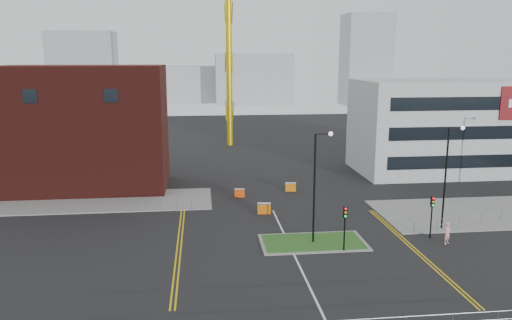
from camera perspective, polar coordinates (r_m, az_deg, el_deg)
The scene contains 26 objects.
ground at distance 33.99m, azimuth 6.20°, elevation -14.37°, with size 200.00×200.00×0.00m, color black.
pavement_left at distance 55.42m, azimuth -19.84°, elevation -4.55°, with size 28.00×8.00×0.12m, color slate.
pavement_right at distance 54.50m, azimuth 26.11°, elevation -5.33°, with size 24.00×10.00×0.12m, color slate.
island_kerb at distance 41.54m, azimuth 6.53°, elevation -9.34°, with size 8.60×4.60×0.08m, color slate.
grass_island at distance 41.54m, azimuth 6.53°, elevation -9.31°, with size 8.00×4.00×0.12m, color #23551C.
brick_building at distance 60.50m, azimuth -21.74°, elevation 3.22°, with size 24.20×10.07×14.24m.
office_block at distance 70.52m, azimuth 21.57°, elevation 3.63°, with size 25.00×12.20×12.00m.
streetlamp_island at distance 39.99m, azimuth 7.01°, elevation -2.11°, with size 1.46×0.36×9.18m.
streetlamp_right_near at distance 46.01m, azimuth 21.13°, elevation -1.00°, with size 1.46×0.36×9.18m.
traffic_light_island at distance 39.35m, azimuth 10.13°, elevation -6.76°, with size 0.28×0.33×3.65m.
traffic_light_right at distance 43.97m, azimuth 19.48°, elevation -5.28°, with size 0.28×0.33×3.65m.
railing_left at distance 49.99m, azimuth -10.84°, elevation -4.97°, with size 6.05×0.05×1.10m.
railing_right at distance 51.50m, azimuth 26.24°, elevation -5.46°, with size 19.05×5.05×1.10m.
centre_line at distance 35.75m, azimuth 5.50°, elevation -12.98°, with size 0.15×30.00×0.01m, color silver.
yellow_left_a at distance 42.51m, azimuth -8.89°, elevation -8.96°, with size 0.12×24.00×0.01m, color gold.
yellow_left_b at distance 42.50m, azimuth -8.48°, elevation -8.95°, with size 0.12×24.00×0.01m, color gold.
yellow_right_a at distance 42.06m, azimuth 17.30°, elevation -9.59°, with size 0.12×20.00×0.01m, color gold.
yellow_right_b at distance 42.18m, azimuth 17.68°, elevation -9.56°, with size 0.12×20.00×0.01m, color gold.
skyline_a at distance 153.43m, azimuth -19.08°, elevation 9.61°, with size 18.00×12.00×22.00m, color gray.
skyline_b at distance 160.80m, azimuth -0.31°, elevation 9.24°, with size 24.00×12.00×16.00m, color gray.
skyline_c at distance 163.23m, azimuth 12.43°, elevation 11.11°, with size 14.00×12.00×28.00m, color gray.
skyline_d at distance 170.00m, azimuth -6.79°, elevation 8.61°, with size 30.00×12.00×12.00m, color gray.
pedestrian at distance 43.70m, azimuth 21.05°, elevation -7.79°, with size 0.66×0.43×1.81m, color #F5A59F.
barrier_left at distance 48.43m, azimuth 0.93°, elevation -5.50°, with size 1.31×0.56×1.07m.
barrier_mid at distance 54.08m, azimuth -1.88°, elevation -3.75°, with size 1.14×0.50×0.93m.
barrier_right at distance 56.52m, azimuth 3.98°, elevation -3.05°, with size 1.22×0.53×0.99m.
Camera 1 is at (-6.89, -29.76, 14.90)m, focal length 35.00 mm.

